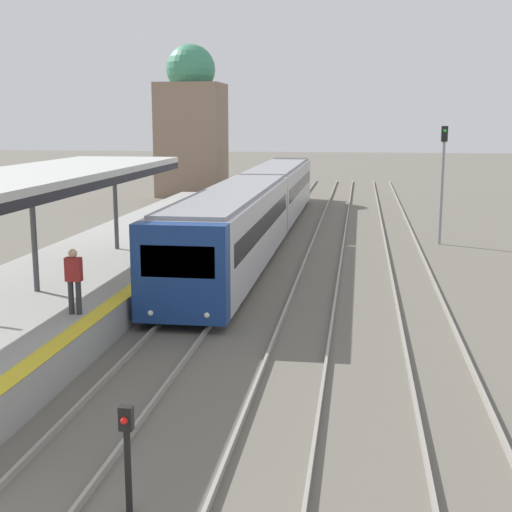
{
  "coord_description": "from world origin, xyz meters",
  "views": [
    {
      "loc": [
        4.74,
        -6.76,
        5.73
      ],
      "look_at": [
        1.67,
        14.27,
        1.64
      ],
      "focal_mm": 50.0,
      "sensor_mm": 36.0,
      "label": 1
    }
  ],
  "objects_px": {
    "person_on_platform": "(74,277)",
    "train_near": "(260,204)",
    "signal_mast_far": "(443,171)",
    "signal_post_near": "(127,447)"
  },
  "relations": [
    {
      "from": "signal_post_near",
      "to": "train_near",
      "type": "bearing_deg",
      "value": 93.48
    },
    {
      "from": "person_on_platform",
      "to": "signal_mast_far",
      "type": "distance_m",
      "value": 20.22
    },
    {
      "from": "person_on_platform",
      "to": "train_near",
      "type": "relative_size",
      "value": 0.05
    },
    {
      "from": "train_near",
      "to": "signal_mast_far",
      "type": "relative_size",
      "value": 5.84
    },
    {
      "from": "person_on_platform",
      "to": "train_near",
      "type": "bearing_deg",
      "value": 82.59
    },
    {
      "from": "signal_post_near",
      "to": "signal_mast_far",
      "type": "distance_m",
      "value": 25.42
    },
    {
      "from": "train_near",
      "to": "signal_post_near",
      "type": "xyz_separation_m",
      "value": [
        1.5,
        -24.66,
        -0.67
      ]
    },
    {
      "from": "person_on_platform",
      "to": "signal_mast_far",
      "type": "xyz_separation_m",
      "value": [
        10.74,
        17.07,
        1.53
      ]
    },
    {
      "from": "signal_post_near",
      "to": "signal_mast_far",
      "type": "bearing_deg",
      "value": 74.01
    },
    {
      "from": "train_near",
      "to": "signal_mast_far",
      "type": "height_order",
      "value": "signal_mast_far"
    }
  ]
}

